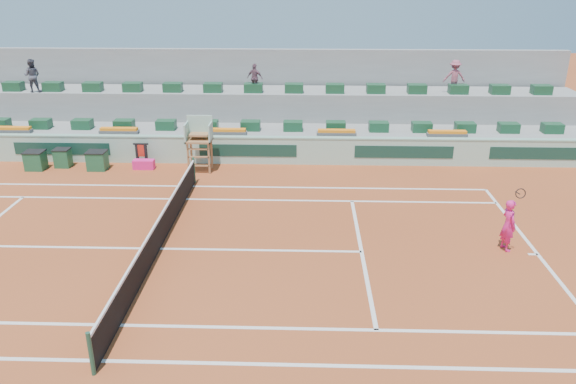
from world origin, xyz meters
The scene contains 20 objects.
ground centered at (0.00, 0.00, 0.00)m, with size 90.00×90.00×0.00m, color #923D1C.
seating_tier_lower centered at (0.00, 10.70, 0.60)m, with size 36.00×4.00×1.20m, color gray.
seating_tier_upper centered at (0.00, 12.30, 1.30)m, with size 36.00×2.40×2.60m, color gray.
stadium_back_wall centered at (0.00, 13.90, 2.20)m, with size 36.00×0.40×4.40m, color gray.
player_bag centered at (-2.57, 7.57, 0.21)m, with size 0.93×0.41×0.41m, color #F62081.
spectator_left centered at (-8.82, 11.41, 3.40)m, with size 0.78×0.61×1.61m, color #454551.
spectator_mid centered at (2.08, 11.68, 3.30)m, with size 0.82×0.34×1.40m, color #754E5E.
spectator_right centered at (11.81, 11.94, 3.39)m, with size 1.02×0.59×1.59m, color #994C5E.
court_lines centered at (0.00, 0.00, 0.01)m, with size 23.89×11.09×0.01m.
tennis_net centered at (0.00, 0.00, 0.53)m, with size 0.10×11.97×1.10m.
advertising_hoarding centered at (0.02, 8.50, 0.63)m, with size 36.00×0.34×1.26m.
umpire_chair centered at (0.00, 7.50, 1.54)m, with size 1.10×0.90×2.40m.
seat_row_lower centered at (0.00, 9.80, 1.42)m, with size 32.90×0.60×0.44m.
seat_row_upper centered at (0.00, 11.70, 2.82)m, with size 32.90×0.60×0.44m.
flower_planters centered at (-1.50, 9.00, 1.33)m, with size 26.80×0.36×0.28m.
drink_cooler_a centered at (-4.58, 7.42, 0.42)m, with size 0.85×0.73×0.84m.
drink_cooler_b centered at (-6.25, 7.72, 0.42)m, with size 0.69×0.60×0.84m.
drink_cooler_c centered at (-7.31, 7.34, 0.42)m, with size 0.84×0.73×0.84m.
towel_rack centered at (-2.77, 8.05, 0.60)m, with size 0.67×0.11×1.03m.
tennis_player centered at (10.96, 0.33, 0.85)m, with size 0.54×0.91×2.28m.
Camera 1 is at (4.59, -15.75, 8.32)m, focal length 35.00 mm.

